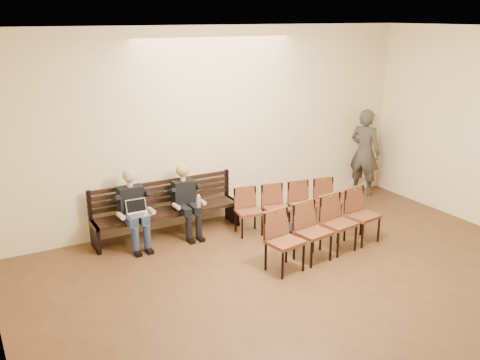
% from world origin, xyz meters
% --- Properties ---
extents(ground, '(10.00, 10.00, 0.00)m').
position_xyz_m(ground, '(0.00, 0.00, 0.00)').
color(ground, brown).
rests_on(ground, ground).
extents(room_walls, '(8.02, 10.01, 3.51)m').
position_xyz_m(room_walls, '(0.00, 0.79, 2.54)').
color(room_walls, '#FAE6B3').
rests_on(room_walls, ground).
extents(bench, '(2.60, 0.90, 0.45)m').
position_xyz_m(bench, '(-1.11, 4.65, 0.23)').
color(bench, black).
rests_on(bench, ground).
extents(seated_man, '(0.51, 0.70, 1.22)m').
position_xyz_m(seated_man, '(-1.74, 4.53, 0.61)').
color(seated_man, black).
rests_on(seated_man, ground).
extents(seated_woman, '(0.47, 0.65, 1.10)m').
position_xyz_m(seated_woman, '(-0.81, 4.53, 0.55)').
color(seated_woman, black).
rests_on(seated_woman, ground).
extents(laptop, '(0.35, 0.28, 0.25)m').
position_xyz_m(laptop, '(-1.71, 4.33, 0.57)').
color(laptop, silver).
rests_on(laptop, bench).
extents(water_bottle, '(0.07, 0.07, 0.23)m').
position_xyz_m(water_bottle, '(-0.71, 4.23, 0.57)').
color(water_bottle, silver).
rests_on(water_bottle, bench).
extents(bag, '(0.46, 0.39, 0.28)m').
position_xyz_m(bag, '(0.51, 3.36, 0.14)').
color(bag, black).
rests_on(bag, ground).
extents(passerby, '(0.77, 0.91, 2.10)m').
position_xyz_m(passerby, '(3.36, 4.75, 1.05)').
color(passerby, '#3C3731').
rests_on(passerby, ground).
extents(chair_row_front, '(2.02, 0.73, 0.81)m').
position_xyz_m(chair_row_front, '(0.91, 3.90, 0.41)').
color(chair_row_front, brown).
rests_on(chair_row_front, ground).
extents(chair_row_back, '(2.28, 0.84, 0.92)m').
position_xyz_m(chair_row_back, '(0.77, 2.67, 0.46)').
color(chair_row_back, brown).
rests_on(chair_row_back, ground).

